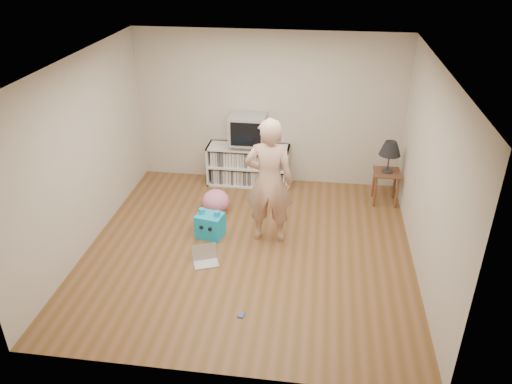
{
  "coord_description": "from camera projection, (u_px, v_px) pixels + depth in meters",
  "views": [
    {
      "loc": [
        0.89,
        -5.75,
        3.99
      ],
      "look_at": [
        0.04,
        0.4,
        0.7
      ],
      "focal_mm": 35.0,
      "sensor_mm": 36.0,
      "label": 1
    }
  ],
  "objects": [
    {
      "name": "walls",
      "position": [
        248.0,
        165.0,
        6.4
      ],
      "size": [
        4.52,
        4.52,
        2.6
      ],
      "color": "beige",
      "rests_on": "ground"
    },
    {
      "name": "playing_cards",
      "position": [
        241.0,
        315.0,
        5.8
      ],
      "size": [
        0.08,
        0.1,
        0.02
      ],
      "primitive_type": "cube",
      "rotation": [
        0.0,
        0.0,
        -0.14
      ],
      "color": "#4569BA",
      "rests_on": "ground"
    },
    {
      "name": "ground",
      "position": [
        249.0,
        249.0,
        7.01
      ],
      "size": [
        4.5,
        4.5,
        0.0
      ],
      "primitive_type": "plane",
      "color": "brown",
      "rests_on": "ground"
    },
    {
      "name": "crt_tv",
      "position": [
        248.0,
        129.0,
        8.34
      ],
      "size": [
        0.6,
        0.53,
        0.5
      ],
      "color": "#9E9EA3",
      "rests_on": "dvd_deck"
    },
    {
      "name": "media_unit",
      "position": [
        248.0,
        165.0,
        8.67
      ],
      "size": [
        1.4,
        0.45,
        0.7
      ],
      "color": "white",
      "rests_on": "ground"
    },
    {
      "name": "plush_blue",
      "position": [
        210.0,
        225.0,
        7.23
      ],
      "size": [
        0.42,
        0.37,
        0.43
      ],
      "rotation": [
        0.0,
        0.0,
        -0.2
      ],
      "color": "#10AFE9",
      "rests_on": "ground"
    },
    {
      "name": "laptop",
      "position": [
        205.0,
        258.0,
        6.72
      ],
      "size": [
        0.4,
        0.37,
        0.23
      ],
      "rotation": [
        0.0,
        0.0,
        0.39
      ],
      "color": "silver",
      "rests_on": "ground"
    },
    {
      "name": "person",
      "position": [
        269.0,
        181.0,
        6.84
      ],
      "size": [
        0.67,
        0.45,
        1.84
      ],
      "primitive_type": "imported",
      "rotation": [
        0.0,
        0.0,
        3.15
      ],
      "color": "#DAAA95",
      "rests_on": "ground"
    },
    {
      "name": "plush_pink",
      "position": [
        216.0,
        201.0,
        7.87
      ],
      "size": [
        0.5,
        0.5,
        0.36
      ],
      "primitive_type": "ellipsoid",
      "rotation": [
        0.0,
        0.0,
        0.2
      ],
      "color": "pink",
      "rests_on": "ground"
    },
    {
      "name": "dvd_deck",
      "position": [
        248.0,
        145.0,
        8.48
      ],
      "size": [
        0.45,
        0.35,
        0.07
      ],
      "primitive_type": "cube",
      "color": "gray",
      "rests_on": "media_unit"
    },
    {
      "name": "table_lamp",
      "position": [
        390.0,
        149.0,
        7.78
      ],
      "size": [
        0.34,
        0.34,
        0.52
      ],
      "color": "#333333",
      "rests_on": "side_table"
    },
    {
      "name": "ceiling",
      "position": [
        248.0,
        64.0,
        5.8
      ],
      "size": [
        4.5,
        4.5,
        0.01
      ],
      "primitive_type": "cube",
      "color": "white",
      "rests_on": "walls"
    },
    {
      "name": "side_table",
      "position": [
        386.0,
        179.0,
        8.02
      ],
      "size": [
        0.42,
        0.42,
        0.55
      ],
      "color": "brown",
      "rests_on": "ground"
    }
  ]
}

